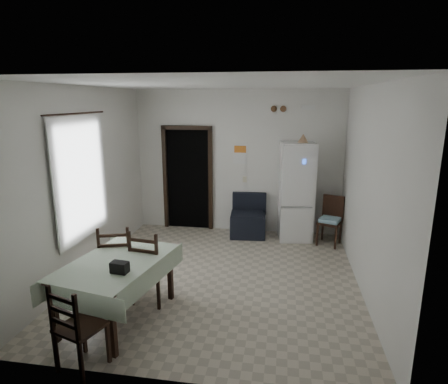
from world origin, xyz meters
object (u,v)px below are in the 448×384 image
dining_table (118,290)px  corner_chair (330,221)px  fridge (296,192)px  dining_chair_far_right (151,265)px  navy_seat (248,216)px  dining_chair_far_left (117,259)px  dining_chair_near_head (80,326)px

dining_table → corner_chair: bearing=56.8°
fridge → dining_chair_far_right: fridge is taller
navy_seat → dining_table: 3.48m
fridge → corner_chair: bearing=-28.7°
dining_chair_far_left → dining_table: bearing=98.7°
fridge → dining_chair_near_head: size_ratio=1.98×
navy_seat → dining_chair_far_right: dining_chair_far_right is taller
dining_table → dining_chair_near_head: dining_chair_near_head is taller
dining_chair_near_head → corner_chair: bearing=-107.8°
fridge → dining_chair_far_left: 3.66m
dining_chair_near_head → dining_chair_far_left: bearing=-60.3°
dining_chair_far_right → dining_chair_near_head: (-0.24, -1.40, -0.04)m
dining_chair_far_left → dining_chair_near_head: 1.54m
fridge → dining_chair_far_right: 3.41m
fridge → dining_table: 3.97m
dining_table → dining_chair_near_head: (0.02, -0.91, 0.09)m
corner_chair → dining_chair_far_left: 3.95m
dining_table → fridge: bearing=66.0°
dining_chair_far_left → dining_chair_near_head: (0.30, -1.51, -0.04)m
navy_seat → dining_chair_near_head: dining_chair_near_head is taller
dining_chair_far_left → dining_chair_far_right: dining_chair_far_left is taller
dining_table → dining_chair_far_right: size_ratio=1.42×
corner_chair → dining_table: size_ratio=0.62×
fridge → dining_chair_far_right: size_ratio=1.83×
navy_seat → dining_chair_far_right: 2.93m
corner_chair → dining_chair_far_right: bearing=-114.9°
fridge → dining_chair_near_head: 4.72m
fridge → dining_chair_near_head: (-2.22, -4.13, -0.47)m
dining_chair_far_right → dining_chair_near_head: 1.42m
fridge → dining_table: (-2.24, -3.22, -0.57)m
dining_table → dining_chair_far_right: bearing=72.8°
dining_chair_far_left → dining_chair_far_right: 0.55m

